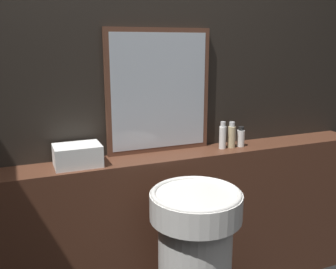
{
  "coord_description": "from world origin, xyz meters",
  "views": [
    {
      "loc": [
        -0.65,
        -0.49,
        1.51
      ],
      "look_at": [
        0.05,
        1.22,
        1.06
      ],
      "focal_mm": 40.0,
      "sensor_mm": 36.0,
      "label": 1
    }
  ],
  "objects_px": {
    "towel_stack": "(78,155)",
    "lotion_bottle": "(241,137)",
    "shampoo_bottle": "(223,136)",
    "conditioner_bottle": "(232,136)",
    "mirror": "(159,92)"
  },
  "relations": [
    {
      "from": "towel_stack",
      "to": "lotion_bottle",
      "type": "height_order",
      "value": "lotion_bottle"
    },
    {
      "from": "shampoo_bottle",
      "to": "conditioner_bottle",
      "type": "xyz_separation_m",
      "value": [
        0.06,
        -0.0,
        -0.0
      ]
    },
    {
      "from": "towel_stack",
      "to": "shampoo_bottle",
      "type": "xyz_separation_m",
      "value": [
        0.83,
        0.0,
        0.02
      ]
    },
    {
      "from": "mirror",
      "to": "shampoo_bottle",
      "type": "height_order",
      "value": "mirror"
    },
    {
      "from": "shampoo_bottle",
      "to": "lotion_bottle",
      "type": "xyz_separation_m",
      "value": [
        0.12,
        0.0,
        -0.02
      ]
    },
    {
      "from": "lotion_bottle",
      "to": "shampoo_bottle",
      "type": "bearing_deg",
      "value": 180.0
    },
    {
      "from": "conditioner_bottle",
      "to": "lotion_bottle",
      "type": "relative_size",
      "value": 1.28
    },
    {
      "from": "towel_stack",
      "to": "shampoo_bottle",
      "type": "bearing_deg",
      "value": 0.0
    },
    {
      "from": "towel_stack",
      "to": "lotion_bottle",
      "type": "relative_size",
      "value": 1.92
    },
    {
      "from": "mirror",
      "to": "shampoo_bottle",
      "type": "bearing_deg",
      "value": -14.46
    },
    {
      "from": "mirror",
      "to": "shampoo_bottle",
      "type": "relative_size",
      "value": 4.26
    },
    {
      "from": "shampoo_bottle",
      "to": "lotion_bottle",
      "type": "distance_m",
      "value": 0.12
    },
    {
      "from": "shampoo_bottle",
      "to": "conditioner_bottle",
      "type": "height_order",
      "value": "shampoo_bottle"
    },
    {
      "from": "towel_stack",
      "to": "conditioner_bottle",
      "type": "bearing_deg",
      "value": -0.0
    },
    {
      "from": "towel_stack",
      "to": "lotion_bottle",
      "type": "bearing_deg",
      "value": 0.0
    }
  ]
}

